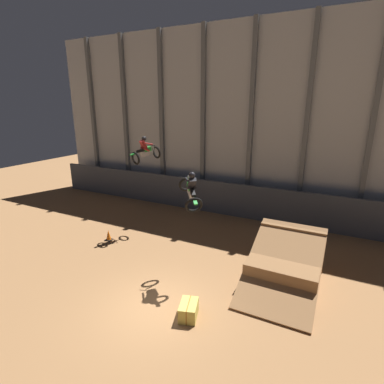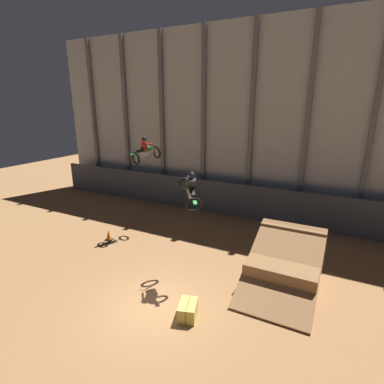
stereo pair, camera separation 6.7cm
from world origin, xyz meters
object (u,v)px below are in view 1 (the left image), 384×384
dirt_ramp (286,263)px  traffic_cone_near_ramp (109,235)px  rider_bike_right_air (191,190)px  hay_bale_trackside (189,310)px  rider_bike_left_air (145,151)px

dirt_ramp → traffic_cone_near_ramp: size_ratio=8.14×
dirt_ramp → traffic_cone_near_ramp: bearing=-176.0°
rider_bike_right_air → traffic_cone_near_ramp: bearing=129.9°
hay_bale_trackside → rider_bike_left_air: bearing=134.9°
hay_bale_trackside → traffic_cone_near_ramp: bearing=152.8°
dirt_ramp → rider_bike_right_air: 5.23m
rider_bike_right_air → dirt_ramp: bearing=-15.5°
rider_bike_right_air → hay_bale_trackside: rider_bike_right_air is taller
rider_bike_left_air → dirt_ramp: bearing=10.9°
dirt_ramp → rider_bike_left_air: (-8.26, 1.51, 4.04)m
dirt_ramp → rider_bike_right_air: rider_bike_right_air is taller
dirt_ramp → hay_bale_trackside: 4.93m
dirt_ramp → rider_bike_left_air: size_ratio=2.56×
rider_bike_left_air → hay_bale_trackside: rider_bike_left_air is taller
rider_bike_right_air → traffic_cone_near_ramp: (-5.68, 1.04, -3.64)m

